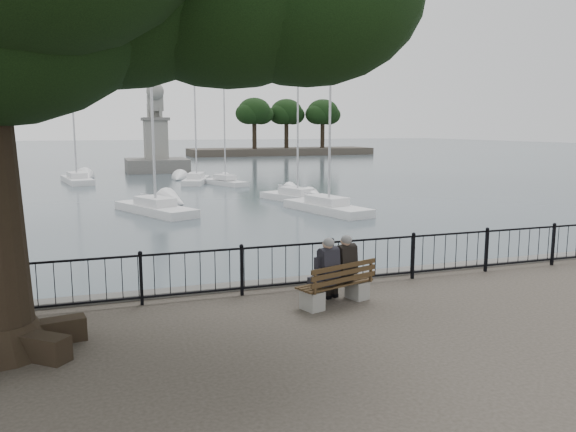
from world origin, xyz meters
name	(u,v)px	position (x,y,z in m)	size (l,w,h in m)	color
harbor	(281,306)	(0.00, 3.00, -0.50)	(260.00, 260.00, 1.20)	#555352
railing	(288,265)	(0.00, 2.50, 0.56)	(22.06, 0.06, 1.00)	black
bench	(337,289)	(0.60, 1.31, 0.30)	(1.70, 0.97, 0.86)	slate
person_left	(324,274)	(0.33, 1.32, 0.63)	(0.54, 0.74, 1.36)	black
person_right	(341,271)	(0.76, 1.47, 0.63)	(0.54, 0.74, 1.36)	black
lion_monument	(156,150)	(2.00, 49.93, 1.23)	(6.03, 6.03, 8.88)	#555352
sailboat_b	(155,206)	(-0.97, 21.18, -0.62)	(3.91, 6.05, 13.62)	silver
sailboat_c	(327,206)	(7.65, 18.72, -0.68)	(3.05, 6.10, 11.41)	silver
sailboat_d	(296,197)	(7.62, 23.47, -0.72)	(3.31, 5.44, 8.82)	silver
sailboat_f	(196,179)	(3.78, 36.71, -0.66)	(3.14, 5.71, 11.62)	silver
sailboat_g	(225,181)	(5.64, 34.51, -0.71)	(2.93, 4.84, 8.97)	silver
sailboat_h	(77,178)	(-5.32, 39.88, -0.57)	(2.82, 6.35, 15.55)	silver
far_shore	(285,130)	(25.54, 79.46, 3.00)	(30.00, 8.60, 9.18)	#322D26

